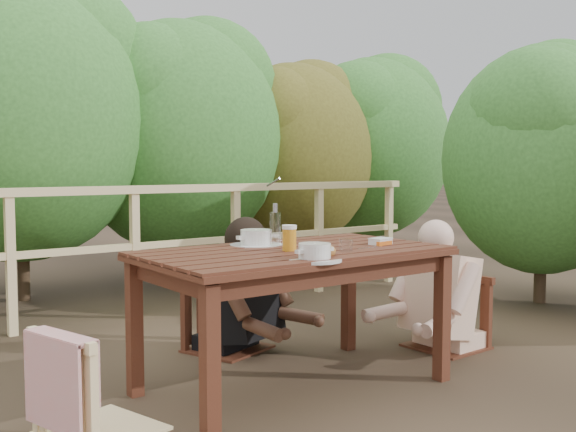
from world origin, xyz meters
TOP-DOWN VIEW (x-y plane):
  - ground at (0.00, 0.00)m, footprint 60.00×60.00m
  - table at (0.00, 0.00)m, footprint 1.55×0.87m
  - chair_left at (-1.03, 0.03)m, footprint 0.55×0.55m
  - chair_far at (0.10, 0.82)m, footprint 0.57×0.57m
  - chair_right at (1.25, 0.04)m, footprint 0.44×0.44m
  - woman at (0.10, 0.84)m, footprint 0.70×0.77m
  - diner_right at (1.28, 0.04)m, footprint 0.69×0.57m
  - railing at (0.00, 2.00)m, footprint 5.60×0.10m
  - hedge_row at (0.40, 3.20)m, footprint 6.60×1.60m
  - soup_near at (-0.13, -0.34)m, footprint 0.25×0.25m
  - soup_far at (-0.05, 0.28)m, footprint 0.29×0.29m
  - bread_roll at (-0.03, -0.29)m, footprint 0.12×0.09m
  - beer_glass at (-0.06, -0.04)m, footprint 0.07×0.07m
  - bottle at (-0.00, 0.16)m, footprint 0.06×0.06m
  - tumbler at (0.15, -0.24)m, footprint 0.07×0.07m
  - butter_tub at (0.49, -0.13)m, footprint 0.13×0.10m

SIDE VIEW (x-z plane):
  - ground at x=0.00m, z-range 0.00..0.00m
  - table at x=0.00m, z-range 0.00..0.72m
  - chair_right at x=1.25m, z-range 0.00..0.87m
  - chair_left at x=-1.03m, z-range 0.00..0.89m
  - chair_far at x=0.10m, z-range 0.00..0.90m
  - railing at x=0.00m, z-range 0.00..1.01m
  - woman at x=0.10m, z-range 0.00..1.29m
  - diner_right at x=1.28m, z-range 0.00..1.36m
  - butter_tub at x=0.49m, z-range 0.72..0.77m
  - bread_roll at x=-0.03m, z-range 0.72..0.79m
  - tumbler at x=0.15m, z-range 0.72..0.80m
  - soup_near at x=-0.13m, z-range 0.72..0.80m
  - soup_far at x=-0.05m, z-range 0.72..0.81m
  - beer_glass at x=-0.06m, z-range 0.72..0.86m
  - bottle at x=0.00m, z-range 0.72..0.96m
  - hedge_row at x=0.40m, z-range 0.00..3.80m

